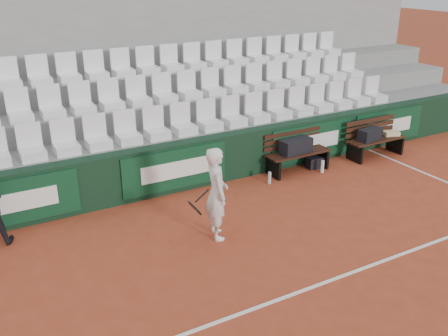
% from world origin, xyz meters
% --- Properties ---
extents(ground, '(80.00, 80.00, 0.00)m').
position_xyz_m(ground, '(0.00, 0.00, 0.00)').
color(ground, '#A94126').
rests_on(ground, ground).
extents(court_baseline, '(18.00, 0.06, 0.01)m').
position_xyz_m(court_baseline, '(0.00, 0.00, 0.00)').
color(court_baseline, white).
rests_on(court_baseline, ground).
extents(back_barrier, '(18.00, 0.34, 1.00)m').
position_xyz_m(back_barrier, '(0.07, 3.99, 0.50)').
color(back_barrier, black).
rests_on(back_barrier, ground).
extents(grandstand_tier_front, '(18.00, 0.95, 1.00)m').
position_xyz_m(grandstand_tier_front, '(0.00, 4.62, 0.50)').
color(grandstand_tier_front, gray).
rests_on(grandstand_tier_front, ground).
extents(grandstand_tier_mid, '(18.00, 0.95, 1.45)m').
position_xyz_m(grandstand_tier_mid, '(0.00, 5.58, 0.72)').
color(grandstand_tier_mid, gray).
rests_on(grandstand_tier_mid, ground).
extents(grandstand_tier_back, '(18.00, 0.95, 1.90)m').
position_xyz_m(grandstand_tier_back, '(0.00, 6.53, 0.95)').
color(grandstand_tier_back, gray).
rests_on(grandstand_tier_back, ground).
extents(grandstand_rear_wall, '(18.00, 0.30, 4.40)m').
position_xyz_m(grandstand_rear_wall, '(0.00, 7.15, 2.20)').
color(grandstand_rear_wall, gray).
rests_on(grandstand_rear_wall, ground).
extents(seat_row_front, '(11.90, 0.44, 0.63)m').
position_xyz_m(seat_row_front, '(0.00, 4.45, 1.31)').
color(seat_row_front, white).
rests_on(seat_row_front, grandstand_tier_front).
extents(seat_row_mid, '(11.90, 0.44, 0.63)m').
position_xyz_m(seat_row_mid, '(0.00, 5.40, 1.77)').
color(seat_row_mid, white).
rests_on(seat_row_mid, grandstand_tier_mid).
extents(seat_row_back, '(11.90, 0.44, 0.63)m').
position_xyz_m(seat_row_back, '(0.00, 6.35, 2.21)').
color(seat_row_back, white).
rests_on(seat_row_back, grandstand_tier_back).
extents(bench_left, '(1.50, 0.56, 0.45)m').
position_xyz_m(bench_left, '(2.62, 3.59, 0.23)').
color(bench_left, '#32180F').
rests_on(bench_left, ground).
extents(bench_right, '(1.50, 0.56, 0.45)m').
position_xyz_m(bench_right, '(4.80, 3.43, 0.23)').
color(bench_right, '#371B10').
rests_on(bench_right, ground).
extents(sports_bag_left, '(0.75, 0.37, 0.31)m').
position_xyz_m(sports_bag_left, '(2.55, 3.59, 0.61)').
color(sports_bag_left, black).
rests_on(sports_bag_left, bench_left).
extents(sports_bag_right, '(0.63, 0.37, 0.27)m').
position_xyz_m(sports_bag_right, '(4.57, 3.43, 0.59)').
color(sports_bag_right, black).
rests_on(sports_bag_right, bench_right).
extents(towel, '(0.42, 0.36, 0.10)m').
position_xyz_m(towel, '(5.28, 3.44, 0.50)').
color(towel, beige).
rests_on(towel, bench_right).
extents(sports_bag_ground, '(0.45, 0.30, 0.26)m').
position_xyz_m(sports_bag_ground, '(3.12, 3.56, 0.13)').
color(sports_bag_ground, black).
rests_on(sports_bag_ground, ground).
extents(water_bottle_near, '(0.07, 0.07, 0.25)m').
position_xyz_m(water_bottle_near, '(1.71, 3.33, 0.13)').
color(water_bottle_near, silver).
rests_on(water_bottle_near, ground).
extents(water_bottle_far, '(0.08, 0.08, 0.28)m').
position_xyz_m(water_bottle_far, '(3.06, 3.26, 0.14)').
color(water_bottle_far, silver).
rests_on(water_bottle_far, ground).
extents(tennis_player, '(0.75, 0.65, 1.58)m').
position_xyz_m(tennis_player, '(-0.30, 1.95, 0.79)').
color(tennis_player, white).
rests_on(tennis_player, ground).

